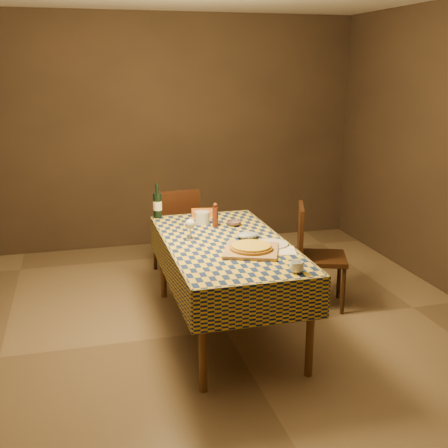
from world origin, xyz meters
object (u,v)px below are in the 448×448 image
object	(u,v)px
chair_far	(177,227)
pizza	(251,247)
bowl	(234,223)
chair_right	(313,250)
dining_table	(226,251)
cutting_board	(251,251)
wine_bottle	(158,205)
white_plate	(272,244)

from	to	relation	value
chair_far	pizza	bearing A→B (deg)	-80.76
bowl	chair_far	distance (m)	1.01
pizza	chair_far	xyz separation A→B (m)	(-0.27, 1.64, -0.29)
bowl	chair_right	distance (m)	0.76
dining_table	cutting_board	distance (m)	0.34
pizza	chair_right	world-z (taller)	chair_right
bowl	dining_table	bearing A→B (deg)	-114.15
wine_bottle	pizza	bearing A→B (deg)	-65.74
pizza	white_plate	distance (m)	0.25
cutting_board	chair_right	size ratio (longest dim) A/B	0.42
cutting_board	chair_far	bearing A→B (deg)	99.24
cutting_board	wine_bottle	xyz separation A→B (m)	(-0.52, 1.16, 0.11)
dining_table	bowl	world-z (taller)	bowl
white_plate	cutting_board	bearing A→B (deg)	-148.79
cutting_board	pizza	distance (m)	0.03
bowl	chair_right	xyz separation A→B (m)	(0.70, -0.12, -0.27)
pizza	chair_far	distance (m)	1.69
bowl	white_plate	world-z (taller)	bowl
white_plate	wine_bottle	bearing A→B (deg)	125.24
chair_right	bowl	bearing A→B (deg)	170.14
pizza	bowl	world-z (taller)	pizza
dining_table	cutting_board	world-z (taller)	cutting_board
pizza	bowl	distance (m)	0.73
cutting_board	white_plate	world-z (taller)	cutting_board
pizza	wine_bottle	bearing A→B (deg)	114.26
cutting_board	pizza	xyz separation A→B (m)	(0.00, 0.00, 0.03)
dining_table	bowl	bearing A→B (deg)	65.85
dining_table	chair_right	world-z (taller)	chair_right
bowl	white_plate	bearing A→B (deg)	-77.69
wine_bottle	white_plate	size ratio (longest dim) A/B	1.26
bowl	pizza	bearing A→B (deg)	-95.98
white_plate	pizza	bearing A→B (deg)	-148.79
cutting_board	chair_far	size ratio (longest dim) A/B	0.42
cutting_board	pizza	world-z (taller)	pizza
chair_far	chair_right	world-z (taller)	same
cutting_board	pizza	size ratio (longest dim) A/B	1.19
dining_table	pizza	distance (m)	0.34
dining_table	chair_far	size ratio (longest dim) A/B	1.98
dining_table	wine_bottle	xyz separation A→B (m)	(-0.41, 0.86, 0.20)
white_plate	dining_table	bearing A→B (deg)	151.21
wine_bottle	chair_right	world-z (taller)	wine_bottle
dining_table	white_plate	world-z (taller)	white_plate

